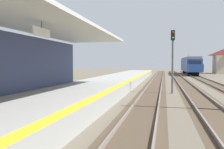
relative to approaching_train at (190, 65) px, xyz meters
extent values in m
cube|color=#999993|center=(-11.20, -41.00, -1.73)|extent=(5.00, 80.00, 0.90)
cube|color=yellow|center=(-8.95, -41.00, -1.27)|extent=(0.50, 80.00, 0.01)
cube|color=#B2B2AD|center=(-11.30, -49.68, 2.17)|extent=(4.40, 24.00, 0.16)
cube|color=white|center=(-10.90, -47.68, 1.64)|extent=(0.08, 1.40, 0.36)
cylinder|color=#333333|center=(-10.90, -47.68, 1.96)|extent=(0.03, 0.03, 0.27)
cube|color=#4C3D2D|center=(-6.80, -37.00, -2.17)|extent=(2.34, 120.00, 0.01)
cube|color=slate|center=(-7.52, -37.00, -2.09)|extent=(0.08, 120.00, 0.15)
cube|color=slate|center=(-6.08, -37.00, -2.09)|extent=(0.08, 120.00, 0.15)
cube|color=#4C3D2D|center=(-3.40, -37.00, -2.17)|extent=(2.34, 120.00, 0.01)
cube|color=slate|center=(-4.12, -37.00, -2.09)|extent=(0.08, 120.00, 0.15)
cube|color=slate|center=(-2.68, -37.00, -2.09)|extent=(0.08, 120.00, 0.15)
cube|color=navy|center=(0.00, 0.38, -0.11)|extent=(2.90, 18.00, 2.70)
cube|color=slate|center=(0.00, 0.38, 1.46)|extent=(2.67, 18.00, 0.44)
cube|color=black|center=(0.00, -8.64, 0.30)|extent=(2.32, 0.06, 1.21)
cube|color=navy|center=(0.00, -9.42, -0.58)|extent=(2.78, 1.60, 1.49)
cube|color=black|center=(1.46, 0.38, 0.30)|extent=(0.04, 15.84, 0.86)
cylinder|color=#333333|center=(0.00, 3.98, 2.13)|extent=(0.06, 0.06, 0.90)
cube|color=black|center=(0.00, -5.47, -1.82)|extent=(2.18, 2.20, 0.72)
cube|color=black|center=(0.00, 6.23, -1.82)|extent=(2.18, 2.20, 0.72)
cylinder|color=#4C4C4C|center=(-5.14, -36.80, 0.02)|extent=(0.16, 0.16, 4.40)
cube|color=black|center=(-5.14, -36.80, 2.62)|extent=(0.32, 0.24, 0.80)
sphere|color=red|center=(-5.14, -36.94, 2.84)|extent=(0.16, 0.16, 0.16)
sphere|color=green|center=(-5.14, -36.94, 2.40)|extent=(0.16, 0.16, 0.16)
camera|label=1|loc=(-5.79, -56.90, 0.32)|focal=37.97mm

